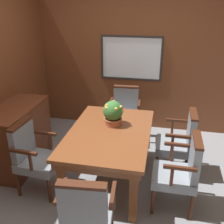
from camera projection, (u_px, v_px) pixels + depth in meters
name	position (u px, v px, depth m)	size (l,w,h in m)	color
ground_plane	(104.00, 187.00, 3.43)	(14.00, 14.00, 0.00)	gray
wall_back	(128.00, 62.00, 4.66)	(7.20, 0.08, 2.45)	brown
dining_table	(110.00, 138.00, 3.34)	(1.01, 1.52, 0.73)	brown
chair_right_near	(181.00, 170.00, 2.94)	(0.49, 0.51, 0.92)	#472314
chair_right_far	(180.00, 141.00, 3.54)	(0.49, 0.51, 0.92)	#472314
chair_head_near	(87.00, 212.00, 2.36)	(0.53, 0.53, 0.92)	#472314
chair_head_far	(125.00, 112.00, 4.43)	(0.52, 0.51, 0.92)	#472314
chair_left_near	(34.00, 155.00, 3.22)	(0.52, 0.53, 0.92)	#472314
potted_plant	(113.00, 113.00, 3.41)	(0.28, 0.27, 0.33)	#B2603D
sideboard_cabinet	(18.00, 137.00, 3.75)	(0.54, 1.09, 0.91)	brown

